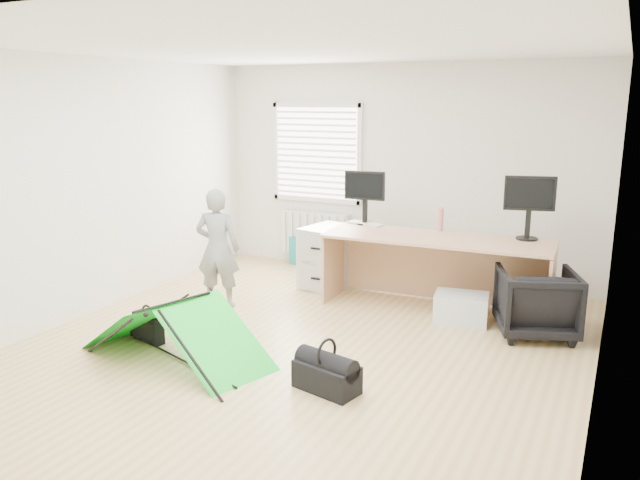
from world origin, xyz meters
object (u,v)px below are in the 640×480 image
at_px(monitor_left, 365,205).
at_px(kite, 175,331).
at_px(office_chair, 536,302).
at_px(person, 218,248).
at_px(monitor_right, 528,216).
at_px(duffel_bag, 327,377).
at_px(filing_cabinet, 328,257).
at_px(storage_crate, 461,308).
at_px(thermos, 440,219).
at_px(laptop_bag, 149,328).
at_px(desk, 435,275).

bearing_deg(monitor_left, kite, -110.31).
bearing_deg(office_chair, person, -8.73).
bearing_deg(monitor_right, kite, -149.24).
distance_m(kite, duffel_bag, 1.47).
bearing_deg(kite, person, 128.24).
relative_size(monitor_right, duffel_bag, 0.99).
relative_size(filing_cabinet, monitor_right, 1.46).
bearing_deg(storage_crate, office_chair, -3.04).
distance_m(office_chair, duffel_bag, 2.38).
relative_size(monitor_right, thermos, 1.99).
bearing_deg(thermos, office_chair, -27.56).
bearing_deg(laptop_bag, monitor_right, 51.71).
height_order(monitor_left, monitor_right, monitor_right).
relative_size(desk, duffel_bag, 4.63).
xyz_separation_m(person, laptop_bag, (-0.01, -1.15, -0.53)).
xyz_separation_m(desk, kite, (-1.69, -2.28, -0.14)).
bearing_deg(filing_cabinet, person, -112.05).
bearing_deg(thermos, kite, -121.68).
height_order(thermos, storage_crate, thermos).
bearing_deg(thermos, storage_crate, -53.52).
bearing_deg(duffel_bag, desk, 97.48).
bearing_deg(laptop_bag, office_chair, 42.65).
xyz_separation_m(monitor_left, storage_crate, (1.31, -0.55, -0.90)).
distance_m(monitor_left, person, 1.79).
bearing_deg(kite, office_chair, 54.17).
xyz_separation_m(thermos, person, (-2.12, -1.26, -0.29)).
bearing_deg(monitor_right, thermos, 164.06).
height_order(monitor_right, person, person).
distance_m(person, duffel_bag, 2.43).
height_order(filing_cabinet, monitor_left, monitor_left).
height_order(monitor_right, storage_crate, monitor_right).
relative_size(monitor_right, laptop_bag, 1.42).
bearing_deg(monitor_left, desk, -23.77).
relative_size(office_chair, person, 0.55).
height_order(filing_cabinet, office_chair, filing_cabinet).
distance_m(thermos, office_chair, 1.44).
distance_m(monitor_left, thermos, 0.90).
xyz_separation_m(person, kite, (0.50, -1.37, -0.40)).
xyz_separation_m(storage_crate, duffel_bag, (-0.58, -2.02, -0.04)).
relative_size(monitor_left, laptop_bag, 1.32).
xyz_separation_m(desk, person, (-2.19, -0.91, 0.25)).
height_order(monitor_right, laptop_bag, monitor_right).
bearing_deg(filing_cabinet, office_chair, -1.54).
bearing_deg(office_chair, monitor_left, -36.03).
distance_m(office_chair, kite, 3.44).
bearing_deg(filing_cabinet, laptop_bag, -97.64).
distance_m(desk, duffel_bag, 2.26).
distance_m(desk, office_chair, 1.12).
xyz_separation_m(monitor_right, storage_crate, (-0.52, -0.54, -0.92)).
height_order(desk, monitor_left, monitor_left).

